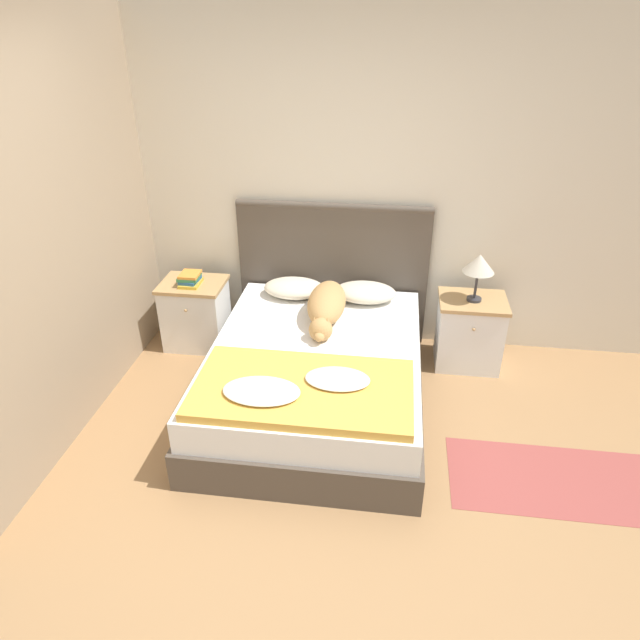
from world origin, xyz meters
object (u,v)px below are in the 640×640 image
Objects in this scene: dog at (326,306)px; book_stack at (190,279)px; nightstand_left at (196,314)px; pillow_left at (294,288)px; nightstand_right at (469,332)px; pillow_right at (365,292)px; table_lamp at (479,265)px; bed at (316,376)px.

book_stack is at bearing 166.67° from dog.
nightstand_left is 0.86m from pillow_left.
pillow_right is (-0.82, 0.05, 0.26)m from nightstand_right.
nightstand_right is 1.52× the size of table_lamp.
nightstand_left is at bearing -176.64° from pillow_left.
dog reaches higher than pillow_right.
pillow_left reaches higher than nightstand_right.
bed is 1.30m from nightstand_right.
table_lamp reaches higher than bed.
pillow_right is at bearing 2.00° from nightstand_left.
book_stack is (-0.00, -0.03, 0.33)m from nightstand_left.
nightstand_left is at bearing 180.00° from nightstand_right.
pillow_right reaches higher than bed.
bed is 0.53m from dog.
dog reaches higher than nightstand_right.
pillow_left is at bearing 110.73° from bed.
pillow_left is at bearing 131.00° from dog.
table_lamp reaches higher than pillow_left.
bed is 3.95× the size of pillow_left.
pillow_left is 1.30× the size of table_lamp.
pillow_left is 2.39× the size of book_stack.
table_lamp is at bearing 0.51° from book_stack.
bed is 3.95× the size of pillow_right.
table_lamp is at bearing -0.26° from nightstand_left.
nightstand_left is at bearing 179.74° from table_lamp.
nightstand_right is at bearing 15.26° from dog.
table_lamp reaches higher than nightstand_left.
nightstand_left is 2.28m from table_lamp.
dog is at bearing 87.30° from bed.
pillow_right is 1.30× the size of table_lamp.
pillow_right is at bearing 0.00° from pillow_left.
nightstand_right is at bearing -2.00° from pillow_left.
dog is at bearing -165.24° from table_lamp.
dog is at bearing -13.33° from book_stack.
table_lamp is at bearing 14.76° from dog.
bed is at bearing -148.25° from table_lamp.
pillow_left is (0.82, 0.05, 0.26)m from nightstand_left.
book_stack is at bearing -176.78° from pillow_right.
dog is (-1.08, -0.30, 0.31)m from nightstand_right.
pillow_right is (1.38, 0.05, 0.26)m from nightstand_left.
nightstand_left is at bearing 87.01° from book_stack.
table_lamp reaches higher than pillow_right.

